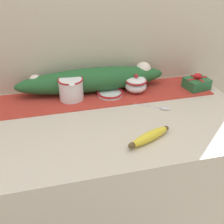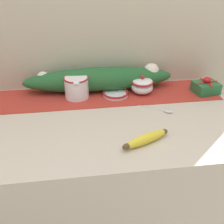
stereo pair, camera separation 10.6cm
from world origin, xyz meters
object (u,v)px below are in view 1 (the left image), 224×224
spoon (162,108)px  cream_pitcher (71,88)px  banana (149,137)px  sugar_bowl (136,84)px  gift_box (197,83)px  small_dish (110,93)px

spoon → cream_pitcher: bearing=-173.8°
banana → cream_pitcher: bearing=120.6°
cream_pitcher → sugar_bowl: 0.32m
cream_pitcher → gift_box: size_ratio=1.06×
small_dish → sugar_bowl: bearing=3.6°
sugar_bowl → banana: bearing=-101.2°
cream_pitcher → small_dish: 0.19m
sugar_bowl → spoon: bearing=-71.1°
small_dish → gift_box: bearing=-3.5°
sugar_bowl → gift_box: bearing=-6.5°
small_dish → banana: bearing=-82.3°
banana → spoon: size_ratio=1.20×
sugar_bowl → cream_pitcher: bearing=179.8°
cream_pitcher → spoon: bearing=-26.3°
spoon → gift_box: 0.29m
cream_pitcher → sugar_bowl: size_ratio=1.27×
banana → gift_box: gift_box is taller
spoon → gift_box: (0.25, 0.15, 0.03)m
cream_pitcher → gift_box: (0.63, -0.04, -0.03)m
banana → spoon: 0.26m
banana → spoon: bearing=56.1°
sugar_bowl → small_dish: size_ratio=0.85×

